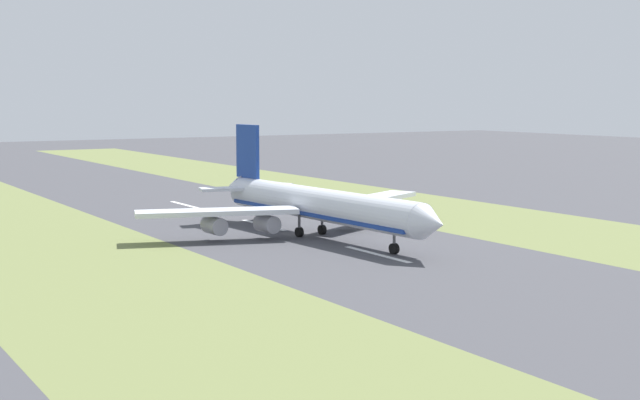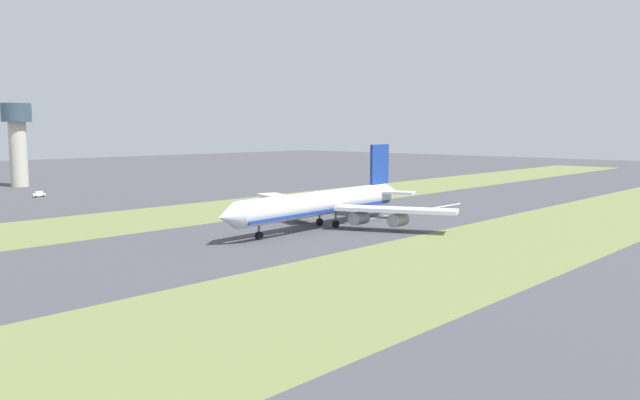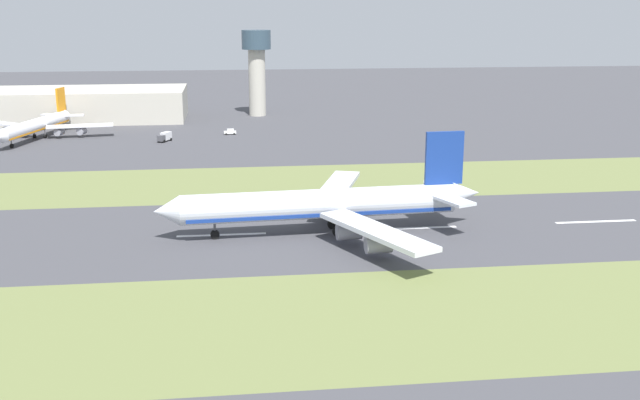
# 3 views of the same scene
# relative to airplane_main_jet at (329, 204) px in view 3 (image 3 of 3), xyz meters

# --- Properties ---
(ground_plane) EXTENTS (800.00, 800.00, 0.00)m
(ground_plane) POSITION_rel_airplane_main_jet_xyz_m (1.08, -3.78, -6.02)
(ground_plane) COLOR #424247
(grass_median_west) EXTENTS (40.00, 600.00, 0.01)m
(grass_median_west) POSITION_rel_airplane_main_jet_xyz_m (-43.92, -3.78, -6.02)
(grass_median_west) COLOR olive
(grass_median_west) RESTS_ON ground
(grass_median_east) EXTENTS (40.00, 600.00, 0.01)m
(grass_median_east) POSITION_rel_airplane_main_jet_xyz_m (46.08, -3.78, -6.02)
(grass_median_east) COLOR olive
(grass_median_east) RESTS_ON ground
(centreline_dash_near) EXTENTS (1.20, 18.00, 0.01)m
(centreline_dash_near) POSITION_rel_airplane_main_jet_xyz_m (1.08, -58.10, -6.01)
(centreline_dash_near) COLOR silver
(centreline_dash_near) RESTS_ON ground
(centreline_dash_mid) EXTENTS (1.20, 18.00, 0.01)m
(centreline_dash_mid) POSITION_rel_airplane_main_jet_xyz_m (1.08, -18.10, -6.01)
(centreline_dash_mid) COLOR silver
(centreline_dash_mid) RESTS_ON ground
(centreline_dash_far) EXTENTS (1.20, 18.00, 0.01)m
(centreline_dash_far) POSITION_rel_airplane_main_jet_xyz_m (1.08, 21.90, -6.01)
(centreline_dash_far) COLOR silver
(centreline_dash_far) RESTS_ON ground
(airplane_main_jet) EXTENTS (64.01, 67.21, 20.20)m
(airplane_main_jet) POSITION_rel_airplane_main_jet_xyz_m (0.00, 0.00, 0.00)
(airplane_main_jet) COLOR silver
(airplane_main_jet) RESTS_ON ground
(terminal_building) EXTENTS (36.00, 91.43, 12.34)m
(terminal_building) POSITION_rel_airplane_main_jet_xyz_m (166.11, 83.24, 0.15)
(terminal_building) COLOR #BCB7A8
(terminal_building) RESTS_ON ground
(control_tower) EXTENTS (12.00, 12.00, 35.21)m
(control_tower) POSITION_rel_airplane_main_jet_xyz_m (169.85, 7.82, 15.69)
(control_tower) COLOR #BCB7A8
(control_tower) RESTS_ON ground
(airplane_parked_apron) EXTENTS (51.31, 48.11, 15.64)m
(airplane_parked_apron) POSITION_rel_airplane_main_jet_xyz_m (122.54, 85.97, -1.36)
(airplane_parked_apron) COLOR white
(airplane_parked_apron) RESTS_ON ground
(service_truck) EXTENTS (6.32, 4.80, 3.10)m
(service_truck) POSITION_rel_airplane_main_jet_xyz_m (111.32, 41.80, -4.36)
(service_truck) COLOR #4C4C51
(service_truck) RESTS_ON ground
(apron_car) EXTENTS (2.16, 4.46, 2.03)m
(apron_car) POSITION_rel_airplane_main_jet_xyz_m (123.01, 19.58, -5.02)
(apron_car) COLOR white
(apron_car) RESTS_ON ground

